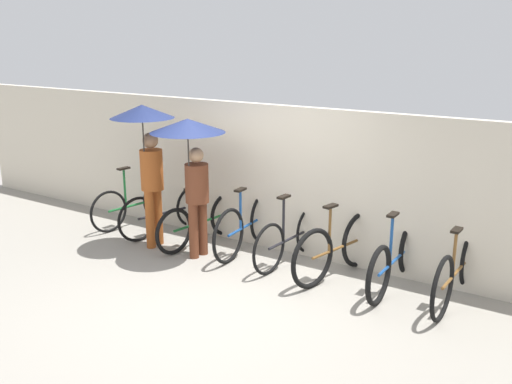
% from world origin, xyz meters
% --- Properties ---
extents(ground_plane, '(30.00, 30.00, 0.00)m').
position_xyz_m(ground_plane, '(0.00, 0.00, 0.00)').
color(ground_plane, gray).
extents(back_wall, '(13.07, 0.12, 2.06)m').
position_xyz_m(back_wall, '(0.00, 1.72, 1.03)').
color(back_wall, beige).
rests_on(back_wall, ground).
extents(parked_bicycle_0, '(0.44, 1.65, 0.99)m').
position_xyz_m(parked_bicycle_0, '(-2.53, 1.39, 0.36)').
color(parked_bicycle_0, black).
rests_on(parked_bicycle_0, ground).
extents(parked_bicycle_1, '(0.57, 1.67, 1.11)m').
position_xyz_m(parked_bicycle_1, '(-1.81, 1.35, 0.37)').
color(parked_bicycle_1, black).
rests_on(parked_bicycle_1, ground).
extents(parked_bicycle_2, '(0.44, 1.72, 0.97)m').
position_xyz_m(parked_bicycle_2, '(-1.08, 1.27, 0.35)').
color(parked_bicycle_2, black).
rests_on(parked_bicycle_2, ground).
extents(parked_bicycle_3, '(0.44, 1.73, 1.00)m').
position_xyz_m(parked_bicycle_3, '(-0.36, 1.38, 0.40)').
color(parked_bicycle_3, black).
rests_on(parked_bicycle_3, ground).
extents(parked_bicycle_4, '(0.44, 1.66, 1.00)m').
position_xyz_m(parked_bicycle_4, '(0.36, 1.35, 0.37)').
color(parked_bicycle_4, black).
rests_on(parked_bicycle_4, ground).
extents(parked_bicycle_5, '(0.54, 1.69, 1.00)m').
position_xyz_m(parked_bicycle_5, '(1.09, 1.27, 0.39)').
color(parked_bicycle_5, black).
rests_on(parked_bicycle_5, ground).
extents(parked_bicycle_6, '(0.44, 1.78, 1.03)m').
position_xyz_m(parked_bicycle_6, '(1.81, 1.34, 0.37)').
color(parked_bicycle_6, black).
rests_on(parked_bicycle_6, ground).
extents(parked_bicycle_7, '(0.44, 1.82, 1.00)m').
position_xyz_m(parked_bicycle_7, '(2.53, 1.36, 0.38)').
color(parked_bicycle_7, black).
rests_on(parked_bicycle_7, ground).
extents(pedestrian_leading, '(0.87, 0.87, 2.06)m').
position_xyz_m(pedestrian_leading, '(-1.61, 0.75, 1.56)').
color(pedestrian_leading, '#9E4C1E').
rests_on(pedestrian_leading, ground).
extents(pedestrian_center, '(0.98, 0.98, 1.93)m').
position_xyz_m(pedestrian_center, '(-0.83, 0.77, 1.52)').
color(pedestrian_center, brown).
rests_on(pedestrian_center, ground).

